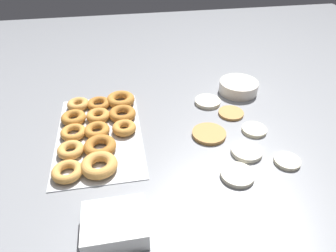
{
  "coord_description": "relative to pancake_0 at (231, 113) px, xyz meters",
  "views": [
    {
      "loc": [
        0.76,
        -0.26,
        0.65
      ],
      "look_at": [
        -0.04,
        -0.11,
        0.04
      ],
      "focal_mm": 32.0,
      "sensor_mm": 36.0,
      "label": 1
    }
  ],
  "objects": [
    {
      "name": "ground_plane",
      "position": [
        0.13,
        -0.15,
        -0.01
      ],
      "size": [
        3.0,
        3.0,
        0.0
      ],
      "primitive_type": "plane",
      "color": "gray"
    },
    {
      "name": "batter_bowl",
      "position": [
        -0.16,
        0.09,
        0.02
      ],
      "size": [
        0.16,
        0.16,
        0.05
      ],
      "color": "silver",
      "rests_on": "ground_plane"
    },
    {
      "name": "pancake_2",
      "position": [
        0.29,
        0.08,
        0.0
      ],
      "size": [
        0.08,
        0.08,
        0.01
      ],
      "primitive_type": "cylinder",
      "color": "beige",
      "rests_on": "ground_plane"
    },
    {
      "name": "container_stack",
      "position": [
        0.44,
        -0.45,
        0.02
      ],
      "size": [
        0.13,
        0.15,
        0.05
      ],
      "color": "white",
      "rests_on": "ground_plane"
    },
    {
      "name": "pancake_0",
      "position": [
        0.0,
        0.0,
        0.0
      ],
      "size": [
        0.1,
        0.1,
        0.01
      ],
      "primitive_type": "cylinder",
      "color": "#B27F42",
      "rests_on": "ground_plane"
    },
    {
      "name": "donut_tray",
      "position": [
        0.03,
        -0.5,
        0.01
      ],
      "size": [
        0.48,
        0.29,
        0.04
      ],
      "color": "silver",
      "rests_on": "ground_plane"
    },
    {
      "name": "pancake_6",
      "position": [
        0.32,
        -0.09,
        0.0
      ],
      "size": [
        0.1,
        0.1,
        0.01
      ],
      "primitive_type": "cylinder",
      "color": "beige",
      "rests_on": "ground_plane"
    },
    {
      "name": "pancake_4",
      "position": [
        0.12,
        0.04,
        0.0
      ],
      "size": [
        0.09,
        0.09,
        0.01
      ],
      "primitive_type": "cylinder",
      "color": "beige",
      "rests_on": "ground_plane"
    },
    {
      "name": "pancake_5",
      "position": [
        -0.09,
        -0.07,
        0.0
      ],
      "size": [
        0.1,
        0.1,
        0.01
      ],
      "primitive_type": "cylinder",
      "color": "beige",
      "rests_on": "ground_plane"
    },
    {
      "name": "pancake_1",
      "position": [
        0.22,
        -0.03,
        0.0
      ],
      "size": [
        0.1,
        0.1,
        0.01
      ],
      "primitive_type": "cylinder",
      "color": "silver",
      "rests_on": "ground_plane"
    },
    {
      "name": "pancake_3",
      "position": [
        0.11,
        -0.12,
        0.0
      ],
      "size": [
        0.12,
        0.12,
        0.01
      ],
      "primitive_type": "cylinder",
      "color": "#B27F42",
      "rests_on": "ground_plane"
    }
  ]
}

